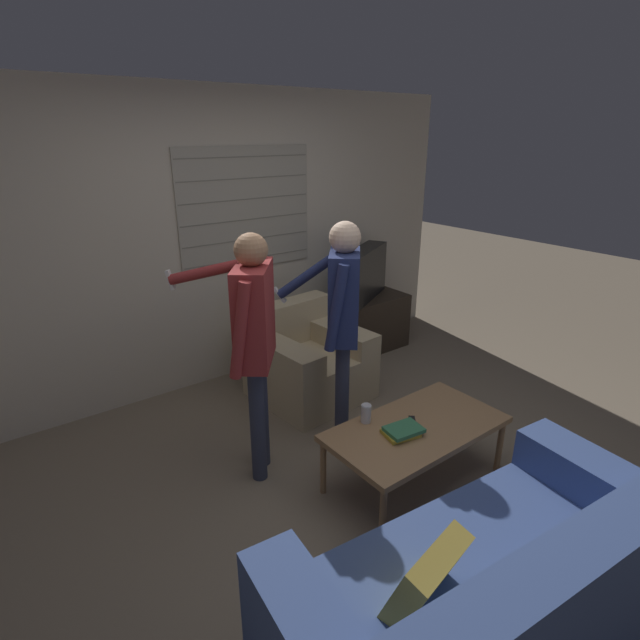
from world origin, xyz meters
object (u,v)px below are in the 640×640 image
object	(u,v)px
armchair_beige	(307,361)
coffee_table	(416,431)
person_left_standing	(253,329)
spare_remote	(412,423)
tv	(364,274)
soda_can	(366,413)
person_right_standing	(342,310)
book_stack	(402,431)
couch_blue	(494,605)

from	to	relation	value
armchair_beige	coffee_table	bearing A→B (deg)	80.11
person_left_standing	spare_remote	distance (m)	1.18
tv	soda_can	distance (m)	2.14
person_right_standing	book_stack	world-z (taller)	person_right_standing
couch_blue	soda_can	xyz separation A→B (m)	(0.42, 1.27, 0.15)
couch_blue	spare_remote	xyz separation A→B (m)	(0.64, 1.07, 0.10)
armchair_beige	person_left_standing	distance (m)	1.33
coffee_table	spare_remote	distance (m)	0.06
armchair_beige	coffee_table	size ratio (longest dim) A/B	0.79
person_right_standing	soda_can	world-z (taller)	person_right_standing
tv	person_left_standing	xyz separation A→B (m)	(-1.91, -1.11, 0.21)
armchair_beige	person_right_standing	bearing A→B (deg)	69.18
couch_blue	soda_can	bearing A→B (deg)	77.59
book_stack	spare_remote	size ratio (longest dim) A/B	2.07
armchair_beige	person_right_standing	world-z (taller)	person_right_standing
book_stack	soda_can	distance (m)	0.26
person_right_standing	book_stack	size ratio (longest dim) A/B	6.42
person_left_standing	coffee_table	bearing A→B (deg)	-94.83
coffee_table	person_left_standing	distance (m)	1.23
coffee_table	couch_blue	bearing A→B (deg)	-122.12
spare_remote	armchair_beige	bearing A→B (deg)	125.40
person_left_standing	spare_remote	bearing A→B (deg)	-93.93
tv	spare_remote	size ratio (longest dim) A/B	6.56
armchair_beige	person_right_standing	size ratio (longest dim) A/B	0.56
book_stack	spare_remote	world-z (taller)	book_stack
book_stack	soda_can	size ratio (longest dim) A/B	2.03
coffee_table	book_stack	size ratio (longest dim) A/B	4.57
person_left_standing	tv	bearing A→B (deg)	-21.23
armchair_beige	person_left_standing	size ratio (longest dim) A/B	0.56
person_left_standing	person_right_standing	distance (m)	0.68
person_left_standing	person_right_standing	bearing A→B (deg)	-55.33
couch_blue	person_left_standing	distance (m)	1.89
person_right_standing	spare_remote	world-z (taller)	person_right_standing
couch_blue	armchair_beige	world-z (taller)	couch_blue
coffee_table	spare_remote	size ratio (longest dim) A/B	9.45
coffee_table	person_right_standing	bearing A→B (deg)	96.78
person_left_standing	person_right_standing	xyz separation A→B (m)	(0.67, -0.05, -0.01)
person_right_standing	spare_remote	xyz separation A→B (m)	(0.07, -0.64, -0.60)
tv	couch_blue	bearing A→B (deg)	29.16
armchair_beige	book_stack	world-z (taller)	armchair_beige
couch_blue	coffee_table	xyz separation A→B (m)	(0.65, 1.04, 0.05)
person_right_standing	couch_blue	bearing A→B (deg)	-157.32
tv	person_right_standing	distance (m)	1.71
coffee_table	person_left_standing	bearing A→B (deg)	136.42
tv	book_stack	distance (m)	2.29
person_right_standing	armchair_beige	bearing A→B (deg)	24.77
person_right_standing	book_stack	xyz separation A→B (m)	(-0.07, -0.68, -0.59)
tv	spare_remote	world-z (taller)	tv
person_left_standing	soda_can	bearing A→B (deg)	-93.89
armchair_beige	book_stack	size ratio (longest dim) A/B	3.60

